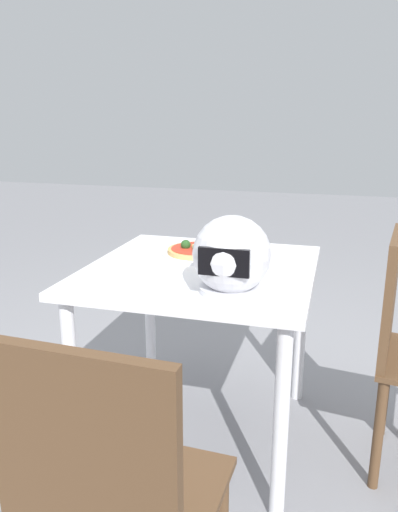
% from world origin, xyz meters
% --- Properties ---
extents(ground_plane, '(14.00, 14.00, 0.00)m').
position_xyz_m(ground_plane, '(0.00, 0.00, 0.00)').
color(ground_plane, gray).
extents(dining_table, '(0.86, 0.87, 0.73)m').
position_xyz_m(dining_table, '(0.00, 0.00, 0.63)').
color(dining_table, white).
rests_on(dining_table, ground).
extents(pizza_plate, '(0.29, 0.29, 0.01)m').
position_xyz_m(pizza_plate, '(0.06, -0.15, 0.74)').
color(pizza_plate, white).
rests_on(pizza_plate, dining_table).
extents(pizza, '(0.25, 0.25, 0.05)m').
position_xyz_m(pizza, '(0.06, -0.15, 0.76)').
color(pizza, tan).
rests_on(pizza, pizza_plate).
extents(motorcycle_helmet, '(0.26, 0.26, 0.26)m').
position_xyz_m(motorcycle_helmet, '(-0.17, 0.25, 0.85)').
color(motorcycle_helmet, silver).
rests_on(motorcycle_helmet, dining_table).
extents(chair_far, '(0.42, 0.42, 0.90)m').
position_xyz_m(chair_far, '(-0.08, 0.98, 0.51)').
color(chair_far, brown).
rests_on(chair_far, ground).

